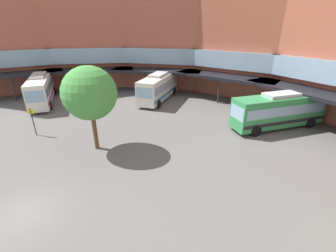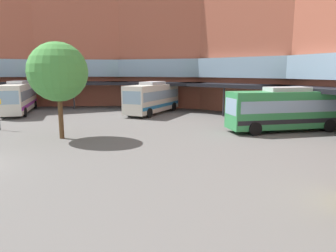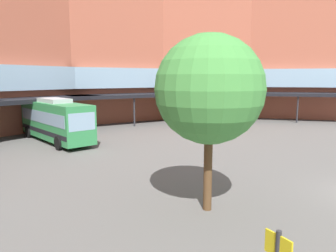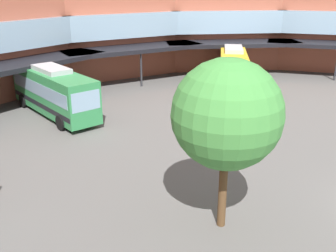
# 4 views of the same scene
# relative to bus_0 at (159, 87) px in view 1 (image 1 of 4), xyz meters

# --- Properties ---
(ground_plane) EXTENTS (115.60, 115.60, 0.00)m
(ground_plane) POSITION_rel_bus_0_xyz_m (12.11, -20.47, -1.98)
(ground_plane) COLOR #605E5B
(station_building) EXTENTS (73.01, 39.31, 17.49)m
(station_building) POSITION_rel_bus_0_xyz_m (12.11, 0.04, 6.34)
(station_building) COLOR #AD5942
(station_building) RESTS_ON ground
(bus_0) EXTENTS (7.20, 10.11, 3.91)m
(bus_0) POSITION_rel_bus_0_xyz_m (0.00, 0.00, 0.00)
(bus_0) COLOR silver
(bus_0) RESTS_ON ground
(bus_2) EXTENTS (12.20, 6.55, 4.00)m
(bus_2) POSITION_rel_bus_0_xyz_m (-10.50, -13.10, 0.05)
(bus_2) COLOR silver
(bus_2) RESTS_ON ground
(bus_3) EXTENTS (6.45, 10.36, 3.83)m
(bus_3) POSITION_rel_bus_0_xyz_m (16.29, 2.94, -0.04)
(bus_3) COLOR #338C4C
(bus_3) RESTS_ON ground
(plaza_tree) EXTENTS (4.47, 4.47, 7.34)m
(plaza_tree) POSITION_rel_bus_0_xyz_m (7.66, -13.65, 3.12)
(plaza_tree) COLOR brown
(plaza_tree) RESTS_ON ground
(stop_sign_post) EXTENTS (0.39, 0.51, 2.84)m
(stop_sign_post) POSITION_rel_bus_0_xyz_m (0.98, -17.01, -0.25)
(stop_sign_post) COLOR #2D2D33
(stop_sign_post) RESTS_ON ground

